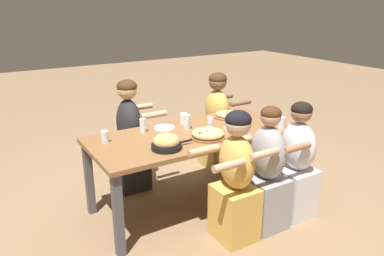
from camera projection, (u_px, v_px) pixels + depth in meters
name	position (u px, v px, depth m)	size (l,w,h in m)	color
ground_plane	(192.00, 204.00, 3.76)	(18.00, 18.00, 0.00)	#896B4C
dining_table	(192.00, 142.00, 3.54)	(1.92, 0.87, 0.76)	brown
pizza_board_main	(208.00, 134.00, 3.38)	(0.32, 0.32, 0.07)	brown
pizza_board_second	(227.00, 115.00, 3.98)	(0.30, 0.30, 0.05)	brown
skillet_bowl	(167.00, 143.00, 3.12)	(0.38, 0.26, 0.13)	black
empty_plate_a	(235.00, 128.00, 3.64)	(0.22, 0.22, 0.02)	white
empty_plate_b	(164.00, 128.00, 3.64)	(0.20, 0.20, 0.02)	white
drinking_glass_a	(105.00, 138.00, 3.27)	(0.07, 0.07, 0.11)	silver
drinking_glass_b	(281.00, 123.00, 3.63)	(0.07, 0.07, 0.11)	silver
drinking_glass_c	(184.00, 119.00, 3.78)	(0.08, 0.08, 0.11)	silver
drinking_glass_d	(143.00, 126.00, 3.52)	(0.06, 0.06, 0.13)	silver
drinking_glass_e	(240.00, 133.00, 3.35)	(0.07, 0.07, 0.13)	silver
drinking_glass_f	(210.00, 124.00, 3.60)	(0.06, 0.06, 0.12)	silver
drinking_glass_g	(187.00, 123.00, 3.61)	(0.06, 0.06, 0.14)	silver
diner_far_midleft	(130.00, 140.00, 3.93)	(0.51, 0.40, 1.19)	#232328
diner_near_midright	(266.00, 175.00, 3.24)	(0.51, 0.40, 1.12)	#99999E
diner_near_center	(235.00, 182.00, 3.07)	(0.51, 0.40, 1.14)	gold
diner_near_right	(296.00, 166.00, 3.42)	(0.51, 0.40, 1.11)	silver
diner_far_right	(217.00, 124.00, 4.49)	(0.51, 0.40, 1.16)	gold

